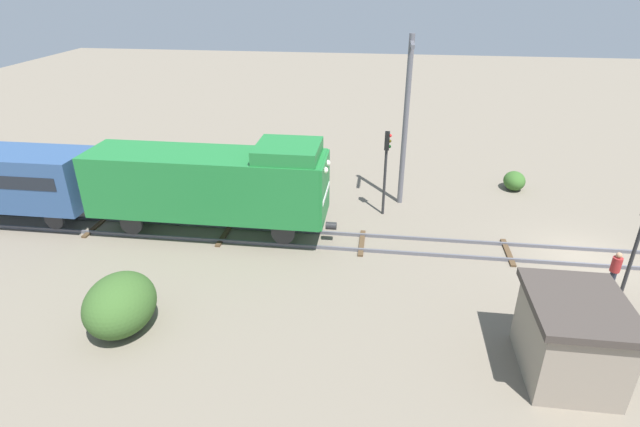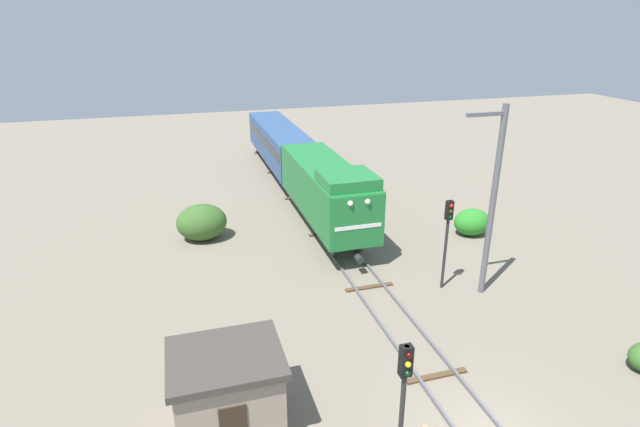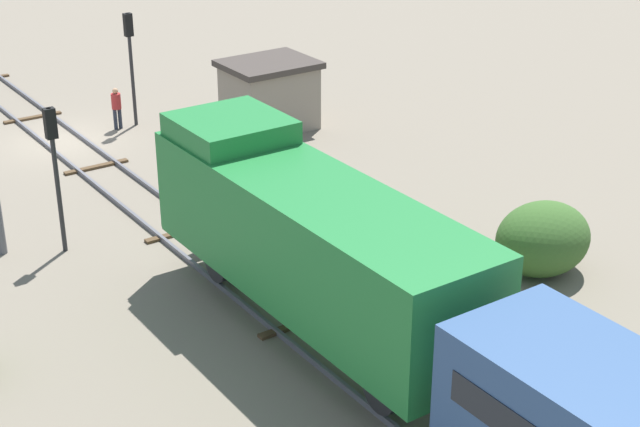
{
  "view_description": "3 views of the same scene",
  "coord_description": "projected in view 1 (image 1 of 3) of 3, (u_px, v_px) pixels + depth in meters",
  "views": [
    {
      "loc": [
        -20.6,
        9.29,
        11.62
      ],
      "look_at": [
        0.06,
        12.0,
        1.44
      ],
      "focal_mm": 28.0,
      "sensor_mm": 36.0,
      "label": 1
    },
    {
      "loc": [
        -8.23,
        -9.58,
        12.28
      ],
      "look_at": [
        -1.02,
        15.0,
        2.09
      ],
      "focal_mm": 28.0,
      "sensor_mm": 36.0,
      "label": 2
    },
    {
      "loc": [
        11.98,
        35.06,
        13.15
      ],
      "look_at": [
        -1.41,
        15.58,
        2.41
      ],
      "focal_mm": 55.0,
      "sensor_mm": 36.0,
      "label": 3
    }
  ],
  "objects": [
    {
      "name": "locomotive",
      "position": [
        212.0,
        182.0,
        23.14
      ],
      "size": [
        2.9,
        11.6,
        4.6
      ],
      "color": "#1E7233",
      "rests_on": "railway_track"
    },
    {
      "name": "bush_far",
      "position": [
        120.0,
        304.0,
        17.51
      ],
      "size": [
        2.91,
        2.38,
        2.12
      ],
      "primitive_type": "ellipsoid",
      "color": "#365B26",
      "rests_on": "ground"
    },
    {
      "name": "bush_near",
      "position": [
        514.0,
        181.0,
        29.15
      ],
      "size": [
        1.49,
        1.22,
        1.08
      ],
      "primitive_type": "ellipsoid",
      "color": "#356126",
      "rests_on": "ground"
    },
    {
      "name": "worker_near_track",
      "position": [
        615.0,
        268.0,
        19.77
      ],
      "size": [
        0.38,
        0.38,
        1.7
      ],
      "rotation": [
        0.0,
        0.0,
        4.68
      ],
      "color": "#262B38",
      "rests_on": "ground"
    },
    {
      "name": "railway_track",
      "position": [
        585.0,
        257.0,
        22.33
      ],
      "size": [
        2.4,
        80.03,
        0.16
      ],
      "color": "#595960",
      "rests_on": "ground"
    },
    {
      "name": "ground_plane",
      "position": [
        585.0,
        258.0,
        22.36
      ],
      "size": [
        120.05,
        120.05,
        0.0
      ],
      "primitive_type": "plane",
      "color": "#756B5B"
    },
    {
      "name": "traffic_signal_mid",
      "position": [
        386.0,
        158.0,
        25.09
      ],
      "size": [
        0.32,
        0.34,
        4.47
      ],
      "color": "#262628",
      "rests_on": "ground"
    },
    {
      "name": "bush_mid",
      "position": [
        301.0,
        164.0,
        31.01
      ],
      "size": [
        2.19,
        1.79,
        1.59
      ],
      "primitive_type": "ellipsoid",
      "color": "#297F26",
      "rests_on": "ground"
    },
    {
      "name": "catenary_mast",
      "position": [
        406.0,
        119.0,
        25.66
      ],
      "size": [
        1.94,
        0.28,
        8.91
      ],
      "color": "#595960",
      "rests_on": "ground"
    },
    {
      "name": "relay_hut",
      "position": [
        571.0,
        337.0,
        15.44
      ],
      "size": [
        3.5,
        2.9,
        2.74
      ],
      "color": "gray",
      "rests_on": "ground"
    }
  ]
}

